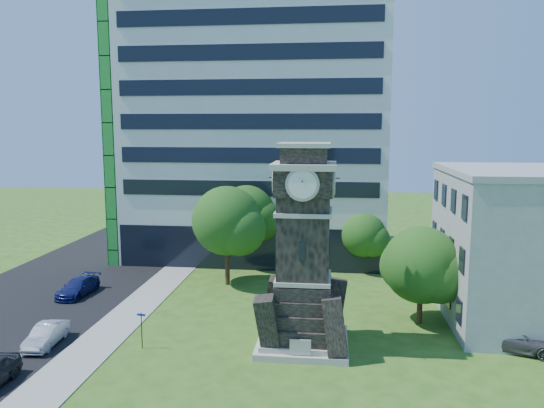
# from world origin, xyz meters

# --- Properties ---
(ground) EXTENTS (160.00, 160.00, 0.00)m
(ground) POSITION_xyz_m (0.00, 0.00, 0.00)
(ground) COLOR #2E5618
(ground) RESTS_ON ground
(sidewalk) EXTENTS (3.00, 70.00, 0.06)m
(sidewalk) POSITION_xyz_m (-9.50, 5.00, 0.03)
(sidewalk) COLOR gray
(sidewalk) RESTS_ON ground
(street) EXTENTS (14.00, 80.00, 0.02)m
(street) POSITION_xyz_m (-18.00, 5.00, 0.01)
(street) COLOR black
(street) RESTS_ON ground
(clock_tower) EXTENTS (5.40, 5.40, 12.22)m
(clock_tower) POSITION_xyz_m (3.00, 2.00, 5.28)
(clock_tower) COLOR beige
(clock_tower) RESTS_ON ground
(office_tall) EXTENTS (26.20, 15.11, 28.60)m
(office_tall) POSITION_xyz_m (-3.20, 25.84, 14.22)
(office_tall) COLOR white
(office_tall) RESTS_ON ground
(car_street_mid) EXTENTS (1.59, 3.94, 1.27)m
(car_street_mid) POSITION_xyz_m (-12.44, 0.16, 0.64)
(car_street_mid) COLOR #9D9EA5
(car_street_mid) RESTS_ON ground
(car_street_north) EXTENTS (2.19, 4.65, 1.31)m
(car_street_north) POSITION_xyz_m (-15.14, 9.57, 0.66)
(car_street_north) COLOR #121851
(car_street_north) RESTS_ON ground
(car_east_lot) EXTENTS (5.57, 3.90, 1.41)m
(car_east_lot) POSITION_xyz_m (15.69, 2.76, 0.71)
(car_east_lot) COLOR #47464B
(car_east_lot) RESTS_ON ground
(park_bench) EXTENTS (1.86, 0.50, 0.96)m
(park_bench) POSITION_xyz_m (2.49, 1.21, 0.51)
(park_bench) COLOR black
(park_bench) RESTS_ON ground
(street_sign) EXTENTS (0.53, 0.05, 2.21)m
(street_sign) POSITION_xyz_m (-6.53, 0.41, 1.38)
(street_sign) COLOR black
(street_sign) RESTS_ON ground
(tree_nw) EXTENTS (6.34, 5.76, 8.32)m
(tree_nw) POSITION_xyz_m (-3.95, 13.80, 5.22)
(tree_nw) COLOR #332114
(tree_nw) RESTS_ON ground
(tree_nc) EXTENTS (6.15, 5.59, 8.17)m
(tree_nc) POSITION_xyz_m (-3.02, 19.55, 5.16)
(tree_nc) COLOR #332114
(tree_nc) RESTS_ON ground
(tree_ne) EXTENTS (4.48, 4.07, 5.56)m
(tree_ne) POSITION_xyz_m (7.52, 18.86, 3.38)
(tree_ne) COLOR #332114
(tree_ne) RESTS_ON ground
(tree_east) EXTENTS (5.65, 5.14, 6.62)m
(tree_east) POSITION_xyz_m (10.67, 6.53, 3.88)
(tree_east) COLOR #332114
(tree_east) RESTS_ON ground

